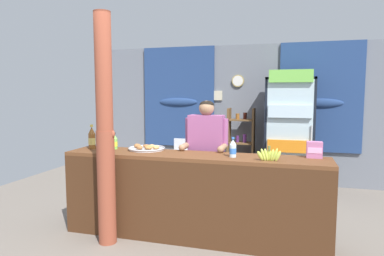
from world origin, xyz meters
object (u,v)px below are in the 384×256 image
at_px(stall_counter, 190,190).
at_px(soda_bottle_lime_soda, 114,142).
at_px(drink_fridge, 289,126).
at_px(bottle_shelf_rack, 241,145).
at_px(snack_box_wafer, 314,150).
at_px(soda_bottle_water, 233,149).
at_px(plastic_lawn_chair, 183,161).
at_px(banana_bunch, 269,155).
at_px(soda_bottle_iced_tea, 92,138).
at_px(pastry_tray, 147,148).
at_px(shopkeeper, 206,146).
at_px(timber_post, 105,135).

distance_m(stall_counter, soda_bottle_lime_soda, 1.16).
bearing_deg(stall_counter, drink_fridge, 65.99).
height_order(bottle_shelf_rack, snack_box_wafer, bottle_shelf_rack).
height_order(stall_counter, soda_bottle_lime_soda, soda_bottle_lime_soda).
relative_size(drink_fridge, soda_bottle_water, 9.34).
xyz_separation_m(drink_fridge, plastic_lawn_chair, (-1.77, -0.32, -0.62)).
bearing_deg(banana_bunch, stall_counter, 178.39).
relative_size(bottle_shelf_rack, snack_box_wafer, 7.99).
distance_m(drink_fridge, plastic_lawn_chair, 1.90).
distance_m(stall_counter, soda_bottle_iced_tea, 1.42).
xyz_separation_m(stall_counter, pastry_tray, (-0.63, 0.26, 0.40)).
bearing_deg(bottle_shelf_rack, stall_counter, -94.86).
bearing_deg(stall_counter, soda_bottle_lime_soda, 168.52).
xyz_separation_m(shopkeeper, soda_bottle_water, (0.41, -0.49, 0.07)).
xyz_separation_m(soda_bottle_lime_soda, banana_bunch, (1.89, -0.23, -0.03)).
xyz_separation_m(soda_bottle_lime_soda, pastry_tray, (0.41, 0.05, -0.07)).
bearing_deg(snack_box_wafer, bottle_shelf_rack, 115.58).
xyz_separation_m(stall_counter, soda_bottle_water, (0.46, 0.08, 0.47)).
relative_size(timber_post, soda_bottle_iced_tea, 8.30).
distance_m(timber_post, snack_box_wafer, 2.26).
relative_size(shopkeeper, pastry_tray, 3.51).
height_order(shopkeeper, pastry_tray, shopkeeper).
relative_size(drink_fridge, pastry_tray, 4.54).
relative_size(bottle_shelf_rack, soda_bottle_lime_soda, 6.74).
distance_m(stall_counter, shopkeeper, 0.71).
relative_size(stall_counter, timber_post, 1.19).
xyz_separation_m(snack_box_wafer, pastry_tray, (-1.94, -0.02, -0.07)).
distance_m(drink_fridge, pastry_tray, 2.69).
bearing_deg(plastic_lawn_chair, drink_fridge, 10.26).
distance_m(plastic_lawn_chair, soda_bottle_lime_soda, 1.94).
bearing_deg(pastry_tray, banana_bunch, -10.95).
height_order(drink_fridge, soda_bottle_water, drink_fridge).
relative_size(soda_bottle_iced_tea, banana_bunch, 1.15).
bearing_deg(soda_bottle_lime_soda, shopkeeper, 18.54).
distance_m(plastic_lawn_chair, banana_bunch, 2.64).
xyz_separation_m(timber_post, soda_bottle_iced_tea, (-0.44, 0.43, -0.10)).
distance_m(drink_fridge, banana_bunch, 2.39).
distance_m(timber_post, shopkeeper, 1.27).
distance_m(stall_counter, drink_fridge, 2.63).
height_order(soda_bottle_water, banana_bunch, soda_bottle_water).
relative_size(soda_bottle_water, pastry_tray, 0.49).
bearing_deg(plastic_lawn_chair, shopkeeper, -62.44).
xyz_separation_m(plastic_lawn_chair, banana_bunch, (1.57, -2.06, 0.54)).
bearing_deg(bottle_shelf_rack, soda_bottle_water, -84.40).
bearing_deg(drink_fridge, soda_bottle_water, -104.53).
height_order(plastic_lawn_chair, soda_bottle_iced_tea, soda_bottle_iced_tea).
relative_size(snack_box_wafer, banana_bunch, 0.66).
height_order(soda_bottle_water, snack_box_wafer, soda_bottle_water).
height_order(stall_counter, drink_fridge, drink_fridge).
height_order(bottle_shelf_rack, plastic_lawn_chair, bottle_shelf_rack).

